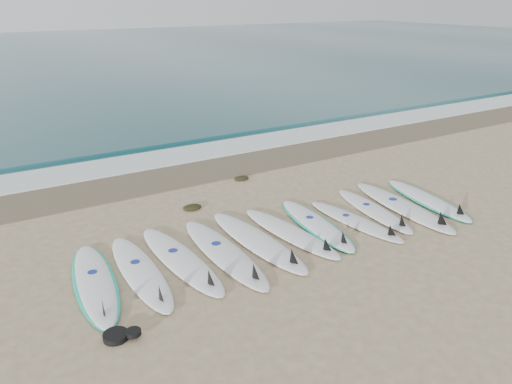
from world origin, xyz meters
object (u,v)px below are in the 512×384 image
surfboard_0 (95,283)px  surfboard_10 (428,200)px  surfboard_5 (292,233)px  leash_coil (120,335)px

surfboard_0 → surfboard_10: surfboard_0 is taller
surfboard_0 → surfboard_5: same height
surfboard_0 → surfboard_10: bearing=4.0°
surfboard_5 → surfboard_10: 3.37m
leash_coil → surfboard_5: bearing=19.2°
surfboard_0 → surfboard_10: size_ratio=1.01×
surfboard_0 → leash_coil: bearing=-85.3°
surfboard_0 → surfboard_10: 6.85m
leash_coil → surfboard_10: bearing=8.7°
surfboard_10 → leash_coil: 6.97m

